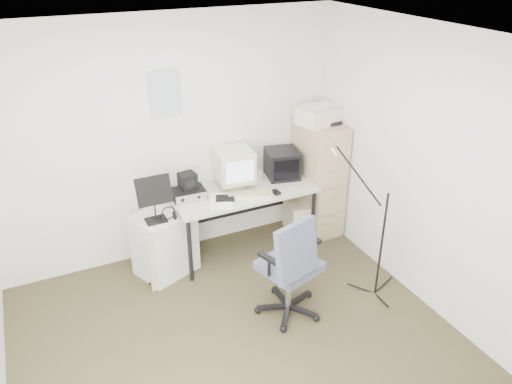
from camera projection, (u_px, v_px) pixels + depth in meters
name	position (u px, v px, depth m)	size (l,w,h in m)	color
floor	(246.00, 354.00, 4.13)	(3.60, 3.60, 0.01)	#343122
ceiling	(242.00, 45.00, 2.99)	(3.60, 3.60, 0.01)	white
wall_back	(170.00, 142.00, 5.01)	(3.60, 0.02, 2.50)	silver
wall_right	(436.00, 178.00, 4.25)	(0.02, 3.60, 2.50)	silver
wall_calendar	(164.00, 93.00, 4.76)	(0.30, 0.02, 0.44)	white
filing_cabinet	(318.00, 179.00, 5.63)	(0.40, 0.60, 1.30)	tan
printer	(321.00, 115.00, 5.31)	(0.47, 0.32, 0.18)	beige
desk	(243.00, 220.00, 5.37)	(1.50, 0.70, 0.73)	beige
crt_monitor	(234.00, 168.00, 5.19)	(0.37, 0.39, 0.41)	beige
crt_tv	(282.00, 163.00, 5.43)	(0.33, 0.35, 0.30)	black
desk_speaker	(257.00, 176.00, 5.34)	(0.08, 0.08, 0.14)	#C0B793
keyboard	(250.00, 195.00, 5.07)	(0.47, 0.17, 0.03)	beige
mouse	(276.00, 192.00, 5.12)	(0.06, 0.10, 0.03)	black
radio_receiver	(188.00, 193.00, 5.03)	(0.33, 0.23, 0.09)	black
radio_speaker	(188.00, 181.00, 4.99)	(0.16, 0.15, 0.16)	black
papers	(221.00, 200.00, 4.97)	(0.23, 0.31, 0.02)	white
pc_tower	(296.00, 217.00, 5.74)	(0.20, 0.45, 0.42)	beige
office_chair	(290.00, 264.00, 4.37)	(0.61, 0.61, 1.05)	#39425B
side_cart	(165.00, 243.00, 5.02)	(0.54, 0.43, 0.67)	silver
music_stand	(154.00, 199.00, 4.64)	(0.33, 0.17, 0.48)	black
headphones	(169.00, 216.00, 4.74)	(0.15, 0.15, 0.03)	black
mic_stand	(383.00, 230.00, 4.52)	(0.02, 0.02, 1.42)	black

